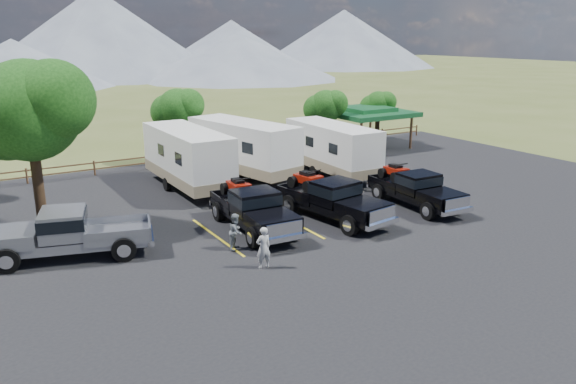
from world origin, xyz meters
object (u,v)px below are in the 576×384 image
tree_big_nw (28,111)px  rig_center (331,198)px  pavilion (367,112)px  trailer_center (243,149)px  trailer_right (332,149)px  pickup_silver (69,233)px  rig_right (415,188)px  rig_left (253,208)px  person_a (263,248)px  trailer_left (188,158)px  person_b (236,231)px

tree_big_nw → rig_center: size_ratio=1.15×
pavilion → trailer_center: bearing=-163.2°
trailer_right → pavilion: bearing=40.6°
tree_big_nw → pickup_silver: size_ratio=1.12×
pavilion → trailer_right: bearing=-141.1°
pavilion → rig_right: pavilion is taller
rig_left → trailer_right: (9.12, 6.45, 0.69)m
rig_left → person_a: bearing=-109.1°
rig_center → trailer_right: trailer_right is taller
tree_big_nw → trailer_right: size_ratio=0.83×
rig_center → trailer_left: size_ratio=0.68×
trailer_right → person_a: 15.26m
rig_right → trailer_right: bearing=91.7°
rig_right → trailer_right: trailer_right is taller
tree_big_nw → rig_right: tree_big_nw is taller
trailer_center → trailer_left: bearing=179.5°
rig_center → trailer_left: 9.69m
rig_center → pickup_silver: (-11.96, 1.49, -0.01)m
trailer_right → tree_big_nw: bearing=-173.4°
tree_big_nw → trailer_left: bearing=20.8°
rig_right → trailer_left: size_ratio=0.62×
trailer_left → pickup_silver: (-8.03, -7.33, -0.79)m
pavilion → trailer_left: trailer_left is taller
rig_right → person_a: rig_right is taller
rig_center → trailer_right: (5.12, 7.11, 0.67)m
pickup_silver → person_a: pickup_silver is taller
pavilion → trailer_right: 10.31m
tree_big_nw → rig_right: 19.04m
tree_big_nw → rig_left: tree_big_nw is taller
trailer_right → person_b: (-10.90, -8.31, -0.94)m
tree_big_nw → pickup_silver: bearing=-83.3°
tree_big_nw → pavilion: tree_big_nw is taller
person_a → pavilion: bearing=-136.4°
rig_right → trailer_left: bearing=136.2°
rig_left → trailer_center: bearing=69.2°
rig_center → person_a: (-5.75, -3.55, -0.22)m
pickup_silver → tree_big_nw: bearing=-157.7°
rig_left → trailer_center: size_ratio=0.64×
rig_right → rig_left: bearing=174.9°
rig_right → person_a: size_ratio=3.70×
tree_big_nw → rig_right: bearing=-19.4°
pickup_silver → trailer_center: bearing=139.7°
pavilion → rig_center: (-13.11, -13.56, -1.69)m
tree_big_nw → trailer_right: tree_big_nw is taller
rig_right → person_b: (-10.77, -0.64, -0.20)m
person_b → pickup_silver: bearing=111.0°
rig_left → person_a: (-1.76, -4.21, -0.19)m
trailer_center → pickup_silver: size_ratio=1.46×
rig_left → person_b: (-1.78, -1.86, -0.25)m
tree_big_nw → trailer_left: 9.84m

